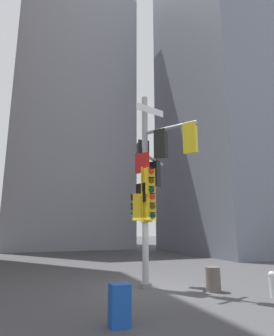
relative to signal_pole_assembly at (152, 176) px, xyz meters
name	(u,v)px	position (x,y,z in m)	size (l,w,h in m)	color
ground	(146,288)	(-0.21, 0.19, -4.08)	(120.00, 120.00, 0.00)	#474749
building_tower_right	(234,96)	(14.26, 11.26, 11.09)	(12.20, 12.20, 30.35)	slate
building_mid_block	(70,125)	(-0.22, 24.37, 10.70)	(12.89, 12.89, 29.57)	#9399A3
signal_pole_assembly	(152,176)	(0.00, 0.00, 0.00)	(2.02, 3.39, 7.42)	#9EA0A3
fire_hydrant	(273,284)	(2.94, -2.60, -3.67)	(0.33, 0.23, 0.79)	silver
newspaper_box	(120,305)	(-2.35, -3.42, -3.63)	(0.45, 0.36, 0.90)	#194CB2
trash_bin	(213,279)	(1.72, -1.20, -3.68)	(0.50, 0.50, 0.80)	#59514C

